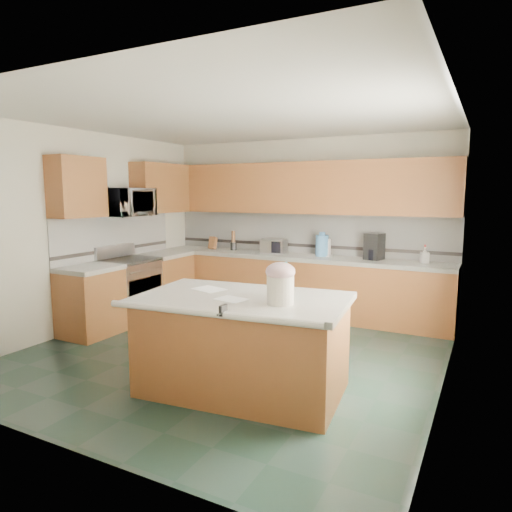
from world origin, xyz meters
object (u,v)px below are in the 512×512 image
Objects in this scene: island_top at (243,299)px; treat_jar at (280,290)px; knife_block at (213,243)px; island_base at (243,347)px; soap_bottle_island at (285,280)px; coffee_maker at (374,246)px; toaster_oven at (274,246)px.

island_top is 0.47m from treat_jar.
treat_jar is 3.97m from knife_block.
island_base is 7.39× the size of treat_jar.
knife_block is at bearing 154.87° from soap_bottle_island.
soap_bottle_island is 0.87× the size of coffee_maker.
coffee_maker is at bearing -4.97° from toaster_oven.
coffee_maker reaches higher than knife_block.
island_top is 3.06m from toaster_oven.
island_base is at bearing -85.78° from coffee_maker.
island_top is at bearing -139.55° from soap_bottle_island.
island_base is 8.87× the size of knife_block.
knife_block is at bearing 173.94° from toaster_oven.
soap_bottle_island is (0.37, 0.12, 0.65)m from island_base.
treat_jar reaches higher than toaster_oven.
treat_jar is at bearing -20.95° from island_top.
island_base is at bearing -170.54° from treat_jar.
knife_block is (-2.55, 2.75, -0.06)m from soap_bottle_island.
soap_bottle_island is at bearing -51.50° from knife_block.
coffee_maker is (2.72, 0.03, 0.09)m from knife_block.
coffee_maker reaches higher than island_base.
treat_jar is 3.02m from coffee_maker.
coffee_maker is (0.54, 2.90, 0.22)m from island_top.
toaster_oven is 1.57m from coffee_maker.
treat_jar reaches higher than island_base.
island_top is at bearing -76.27° from toaster_oven.
island_base is 5.54× the size of soap_bottle_island.
soap_bottle_island is at bearing -78.79° from coffee_maker.
soap_bottle_island is 2.79m from coffee_maker.
toaster_oven is at bearing 140.35° from treat_jar.
treat_jar reaches higher than knife_block.
knife_block reaches higher than island_top.
treat_jar is at bearing -20.95° from island_base.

